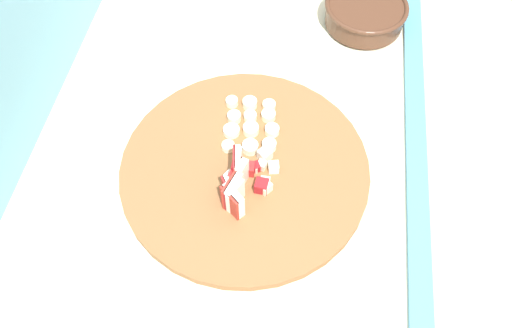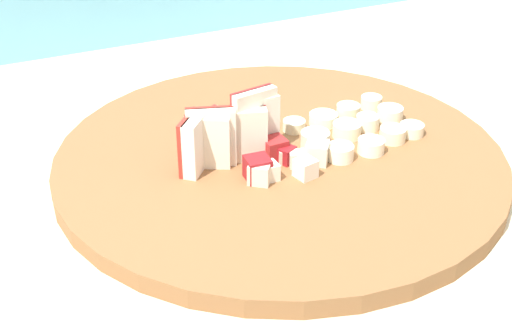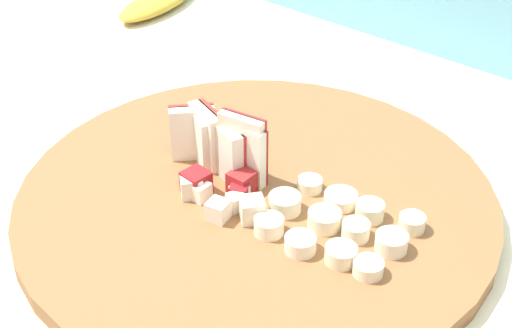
% 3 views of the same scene
% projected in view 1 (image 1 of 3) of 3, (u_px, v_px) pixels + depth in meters
% --- Properties ---
extents(tiled_countertop, '(1.42, 0.71, 0.90)m').
position_uv_depth(tiled_countertop, '(231.00, 286.00, 1.27)').
color(tiled_countertop, beige).
rests_on(tiled_countertop, ground).
extents(tile_backsplash, '(2.40, 0.04, 1.46)m').
position_uv_depth(tile_backsplash, '(44.00, 212.00, 1.06)').
color(tile_backsplash, '#6BADC6').
rests_on(tile_backsplash, ground).
extents(cutting_board, '(0.44, 0.44, 0.02)m').
position_uv_depth(cutting_board, '(245.00, 169.00, 0.91)').
color(cutting_board, brown).
rests_on(cutting_board, tiled_countertop).
extents(apple_wedge_fan, '(0.11, 0.05, 0.07)m').
position_uv_depth(apple_wedge_fan, '(235.00, 183.00, 0.85)').
color(apple_wedge_fan, maroon).
rests_on(apple_wedge_fan, cutting_board).
extents(apple_dice_pile, '(0.09, 0.09, 0.02)m').
position_uv_depth(apple_dice_pile, '(257.00, 173.00, 0.89)').
color(apple_dice_pile, beige).
rests_on(apple_dice_pile, cutting_board).
extents(banana_slice_rows, '(0.13, 0.11, 0.02)m').
position_uv_depth(banana_slice_rows, '(251.00, 125.00, 0.95)').
color(banana_slice_rows, white).
rests_on(banana_slice_rows, cutting_board).
extents(ceramic_bowl, '(0.18, 0.18, 0.06)m').
position_uv_depth(ceramic_bowl, '(365.00, 13.00, 1.10)').
color(ceramic_bowl, '#4C2D1E').
rests_on(ceramic_bowl, tiled_countertop).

